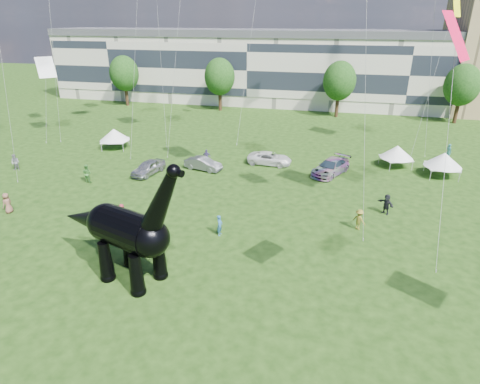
# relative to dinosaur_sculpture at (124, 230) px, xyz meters

# --- Properties ---
(ground) EXTENTS (220.00, 220.00, 0.00)m
(ground) POSITION_rel_dinosaur_sculpture_xyz_m (3.77, -4.38, -3.31)
(ground) COLOR #16330C
(ground) RESTS_ON ground
(terrace_row) EXTENTS (78.00, 11.00, 12.00)m
(terrace_row) POSITION_rel_dinosaur_sculpture_xyz_m (-4.23, 57.62, 2.69)
(terrace_row) COLOR beige
(terrace_row) RESTS_ON ground
(tree_far_left) EXTENTS (5.20, 5.20, 9.44)m
(tree_far_left) POSITION_rel_dinosaur_sculpture_xyz_m (-26.23, 48.62, 2.98)
(tree_far_left) COLOR #382314
(tree_far_left) RESTS_ON ground
(tree_mid_left) EXTENTS (5.20, 5.20, 9.44)m
(tree_mid_left) POSITION_rel_dinosaur_sculpture_xyz_m (-8.23, 48.62, 2.98)
(tree_mid_left) COLOR #382314
(tree_mid_left) RESTS_ON ground
(tree_mid_right) EXTENTS (5.20, 5.20, 9.44)m
(tree_mid_right) POSITION_rel_dinosaur_sculpture_xyz_m (11.77, 48.62, 2.98)
(tree_mid_right) COLOR #382314
(tree_mid_right) RESTS_ON ground
(tree_far_right) EXTENTS (5.20, 5.20, 9.44)m
(tree_far_right) POSITION_rel_dinosaur_sculpture_xyz_m (29.77, 48.62, 2.98)
(tree_far_right) COLOR #382314
(tree_far_right) RESTS_ON ground
(dinosaur_sculpture) EXTENTS (10.62, 4.90, 8.78)m
(dinosaur_sculpture) POSITION_rel_dinosaur_sculpture_xyz_m (0.00, 0.00, 0.00)
(dinosaur_sculpture) COLOR black
(dinosaur_sculpture) RESTS_ON ground
(car_silver) EXTENTS (2.66, 4.62, 1.48)m
(car_silver) POSITION_rel_dinosaur_sculpture_xyz_m (-6.75, 16.92, -2.57)
(car_silver) COLOR #AFAEB3
(car_silver) RESTS_ON ground
(car_grey) EXTENTS (4.35, 2.34, 1.36)m
(car_grey) POSITION_rel_dinosaur_sculpture_xyz_m (-1.58, 19.56, -2.63)
(car_grey) COLOR slate
(car_grey) RESTS_ON ground
(car_white) EXTENTS (4.98, 2.46, 1.36)m
(car_white) POSITION_rel_dinosaur_sculpture_xyz_m (5.08, 23.03, -2.63)
(car_white) COLOR white
(car_white) RESTS_ON ground
(car_dark) EXTENTS (4.41, 5.91, 1.59)m
(car_dark) POSITION_rel_dinosaur_sculpture_xyz_m (11.85, 21.48, -2.52)
(car_dark) COLOR #595960
(car_dark) RESTS_ON ground
(gazebo_near) EXTENTS (4.52, 4.52, 2.43)m
(gazebo_near) POSITION_rel_dinosaur_sculpture_xyz_m (18.69, 25.53, -1.61)
(gazebo_near) COLOR white
(gazebo_near) RESTS_ON ground
(gazebo_far) EXTENTS (3.87, 3.87, 2.57)m
(gazebo_far) POSITION_rel_dinosaur_sculpture_xyz_m (23.02, 23.62, -1.51)
(gazebo_far) COLOR white
(gazebo_far) RESTS_ON ground
(gazebo_left) EXTENTS (4.34, 4.34, 2.52)m
(gazebo_left) POSITION_rel_dinosaur_sculpture_xyz_m (-14.75, 24.19, -1.55)
(gazebo_left) COLOR white
(gazebo_left) RESTS_ON ground
(visitors) EXTENTS (46.87, 42.12, 1.86)m
(visitors) POSITION_rel_dinosaur_sculpture_xyz_m (1.13, 9.45, -2.44)
(visitors) COLOR olive
(visitors) RESTS_ON ground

